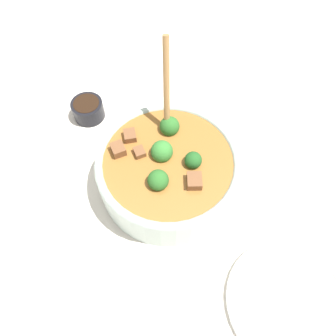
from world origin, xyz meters
The scene contains 4 objects.
ground_plane centered at (0.00, 0.00, 0.00)m, with size 4.00×4.00×0.00m, color silver.
stew_bowl centered at (0.00, 0.00, 0.06)m, with size 0.28×0.28×0.27m.
condiment_bowl centered at (0.23, 0.13, 0.03)m, with size 0.07×0.07×0.05m.
empty_plate centered at (-0.29, -0.13, 0.01)m, with size 0.22×0.22×0.02m.
Camera 1 is at (-0.32, 0.10, 0.62)m, focal length 35.00 mm.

